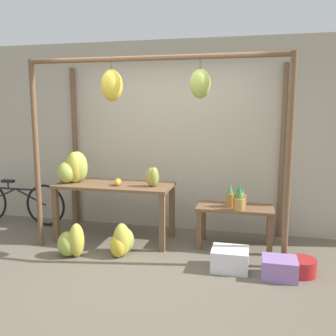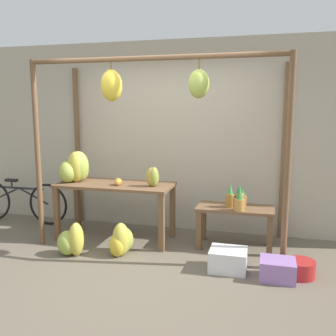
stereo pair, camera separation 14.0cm
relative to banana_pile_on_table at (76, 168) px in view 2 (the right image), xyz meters
The scene contains 15 objects.
ground_plane 1.83m from the banana_pile_on_table, 35.66° to the right, with size 20.00×20.00×0.00m, color #665B4C.
shop_wall_back 1.52m from the banana_pile_on_table, 30.32° to the left, with size 8.00×0.08×2.80m.
stall_awning 1.44m from the banana_pile_on_table, ahead, with size 3.21×1.22×2.43m.
display_table_main 0.66m from the banana_pile_on_table, ahead, with size 1.60×0.67×0.79m.
display_table_side 2.30m from the banana_pile_on_table, ahead, with size 0.99×0.48×0.55m.
banana_pile_on_table is the anchor object (origin of this frame).
orange_pile 0.68m from the banana_pile_on_table, ahead, with size 0.11×0.16×0.09m.
pineapple_cluster 2.28m from the banana_pile_on_table, ahead, with size 0.27×0.35×0.31m.
banana_pile_ground_left 1.10m from the banana_pile_on_table, 67.95° to the right, with size 0.41×0.37×0.43m.
banana_pile_ground_right 1.29m from the banana_pile_on_table, 30.46° to the right, with size 0.38×0.46×0.42m.
fruit_crate_white 2.47m from the banana_pile_on_table, 15.68° to the right, with size 0.42×0.36×0.24m.
blue_bucket 3.19m from the banana_pile_on_table, 11.10° to the right, with size 0.32×0.32×0.18m.
parked_bicycle 1.40m from the banana_pile_on_table, 164.74° to the left, with size 1.68×0.08×0.70m.
papaya_pile 1.15m from the banana_pile_on_table, ahead, with size 0.21×0.19×0.26m.
fruit_crate_purple 2.99m from the banana_pile_on_table, 14.58° to the right, with size 0.37×0.32×0.22m.
Camera 2 is at (1.34, -3.79, 1.84)m, focal length 40.00 mm.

